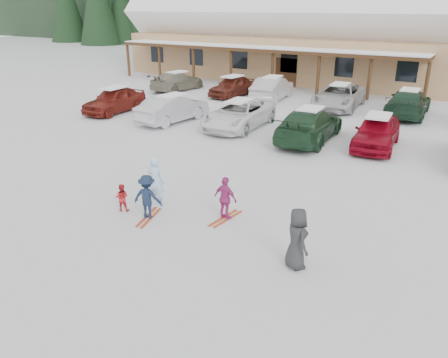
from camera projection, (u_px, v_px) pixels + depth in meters
The scene contains 20 objects.
ground at pixel (199, 218), 13.46m from camera, with size 160.00×160.00×0.00m, color silver.
day_lodge at pixel (289, 31), 38.58m from camera, with size 29.12×12.50×10.38m.
conifer_0 at pixel (152, 9), 47.62m from camera, with size 4.40×4.40×10.20m.
adult_skier at pixel (156, 181), 13.99m from camera, with size 0.61×0.40×1.68m, color #B1DBF2.
toddler_red at pixel (122, 197), 13.76m from camera, with size 0.44×0.34×0.90m, color red.
child_navy at pixel (147, 197), 13.19m from camera, with size 0.91×0.52×1.40m, color #142038.
skis_child_navy at pixel (149, 217), 13.44m from camera, with size 0.20×1.40×0.03m, color #B34019.
child_magenta at pixel (225, 199), 13.12m from camera, with size 0.80×0.33×1.37m, color #AE2C75.
skis_child_magenta at pixel (225, 218), 13.37m from camera, with size 0.20×1.40×0.03m, color #B34019.
bystander_dark at pixel (297, 239), 10.64m from camera, with size 0.78×0.51×1.59m, color #292A2C.
parked_car_0 at pixel (114, 100), 26.37m from camera, with size 1.77×4.41×1.50m, color maroon.
parked_car_1 at pixel (173, 109), 24.22m from camera, with size 1.58×4.54×1.50m, color #B5B5BA.
parked_car_2 at pixel (239, 114), 23.07m from camera, with size 2.40×5.21×1.45m, color white.
parked_car_3 at pixel (309, 125), 20.83m from camera, with size 2.18×5.37×1.56m, color #1D3F25.
parked_car_4 at pixel (377, 132), 19.80m from camera, with size 1.77×4.39×1.50m, color maroon.
parked_car_7 at pixel (177, 81), 33.24m from camera, with size 1.94×4.77×1.38m, color gray.
parked_car_8 at pixel (232, 86), 31.05m from camera, with size 1.68×4.18×1.42m, color maroon.
parked_car_9 at pixel (272, 88), 29.93m from camera, with size 1.65×4.74×1.56m, color #AFAEB3.
parked_car_10 at pixel (339, 96), 27.45m from camera, with size 2.51×5.45×1.52m, color #BABABA.
parked_car_11 at pixel (408, 103), 25.49m from camera, with size 2.16×5.30×1.54m, color #1C3C27.
Camera 1 is at (6.81, -9.97, 6.10)m, focal length 35.00 mm.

